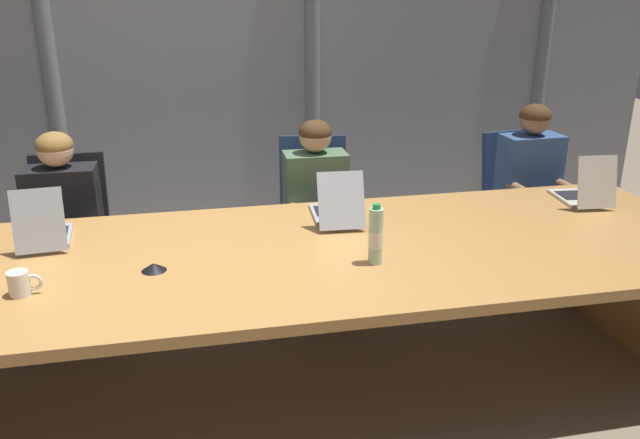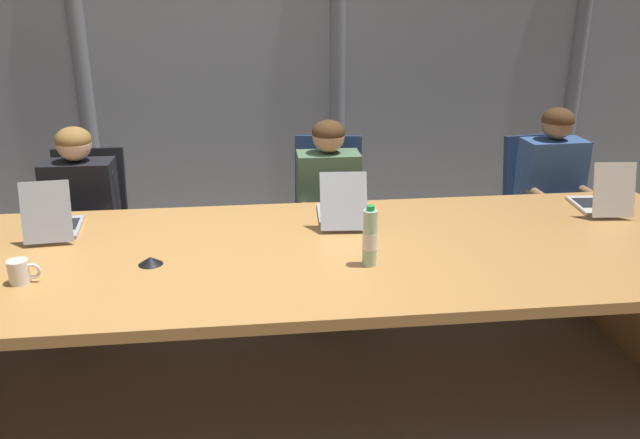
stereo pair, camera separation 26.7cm
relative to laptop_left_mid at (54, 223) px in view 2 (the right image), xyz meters
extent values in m
plane|color=#7F705B|center=(0.73, -0.34, -0.78)|extent=(15.51, 15.51, 0.00)
cube|color=#B77F42|center=(0.73, -0.34, -0.08)|extent=(5.10, 1.37, 0.05)
cube|color=black|center=(0.73, -0.34, -0.15)|extent=(4.33, 0.10, 0.06)
cube|color=gray|center=(0.73, 1.97, 0.77)|extent=(7.76, 0.10, 3.09)
cylinder|color=slate|center=(-0.23, 1.92, 0.77)|extent=(0.12, 0.12, 3.03)
cylinder|color=slate|center=(1.70, 1.92, 0.77)|extent=(0.12, 0.12, 3.03)
cylinder|color=slate|center=(3.66, 1.92, 0.77)|extent=(0.12, 0.12, 3.03)
cube|color=#A8ADB7|center=(-0.01, 0.06, -0.05)|extent=(0.25, 0.33, 0.02)
cube|color=black|center=(-0.01, 0.08, -0.04)|extent=(0.21, 0.19, 0.00)
cube|color=#A8ADB7|center=(0.01, -0.13, 0.10)|extent=(0.23, 0.10, 0.29)
cube|color=black|center=(0.01, -0.12, 0.10)|extent=(0.21, 0.08, 0.26)
cube|color=#A8ADB7|center=(1.45, 0.11, -0.05)|extent=(0.26, 0.33, 0.02)
cube|color=black|center=(1.46, 0.13, -0.04)|extent=(0.21, 0.18, 0.00)
cube|color=#A8ADB7|center=(1.44, -0.11, 0.09)|extent=(0.24, 0.14, 0.27)
cube|color=black|center=(1.44, -0.10, 0.10)|extent=(0.22, 0.12, 0.24)
cube|color=beige|center=(2.90, 0.08, -0.05)|extent=(0.25, 0.33, 0.02)
cube|color=black|center=(2.90, 0.10, -0.04)|extent=(0.20, 0.19, 0.00)
cube|color=beige|center=(2.88, -0.11, 0.10)|extent=(0.23, 0.09, 0.28)
cube|color=black|center=(2.88, -0.10, 0.10)|extent=(0.20, 0.08, 0.26)
cube|color=black|center=(-0.02, 0.67, -0.36)|extent=(0.48, 0.48, 0.08)
cube|color=black|center=(-0.02, 0.89, -0.08)|extent=(0.43, 0.12, 0.48)
cylinder|color=#262628|center=(-0.02, 0.67, -0.57)|extent=(0.05, 0.05, 0.34)
cylinder|color=black|center=(-0.02, 0.67, -0.76)|extent=(0.60, 0.60, 0.04)
cube|color=navy|center=(1.46, 0.67, -0.36)|extent=(0.55, 0.55, 0.08)
cube|color=navy|center=(1.49, 0.89, -0.06)|extent=(0.45, 0.19, 0.52)
cylinder|color=#262628|center=(1.46, 0.67, -0.57)|extent=(0.05, 0.05, 0.34)
cylinder|color=black|center=(1.46, 0.67, -0.76)|extent=(0.60, 0.60, 0.04)
cube|color=navy|center=(2.93, 0.67, -0.36)|extent=(0.55, 0.55, 0.08)
cube|color=navy|center=(2.90, 0.89, -0.08)|extent=(0.44, 0.18, 0.49)
cylinder|color=#262628|center=(2.93, 0.67, -0.57)|extent=(0.05, 0.05, 0.34)
cylinder|color=black|center=(2.93, 0.67, -0.76)|extent=(0.60, 0.60, 0.04)
cube|color=black|center=(-0.03, 0.65, -0.09)|extent=(0.41, 0.23, 0.46)
sphere|color=beige|center=(-0.03, 0.65, 0.25)|extent=(0.20, 0.20, 0.20)
ellipsoid|color=olive|center=(-0.03, 0.65, 0.27)|extent=(0.20, 0.20, 0.15)
cylinder|color=black|center=(0.15, 0.65, -0.05)|extent=(0.07, 0.14, 0.27)
cylinder|color=beige|center=(0.15, 0.44, -0.16)|extent=(0.07, 0.30, 0.06)
cylinder|color=black|center=(-0.20, 0.66, -0.05)|extent=(0.07, 0.14, 0.27)
cylinder|color=beige|center=(-0.20, 0.45, -0.16)|extent=(0.07, 0.30, 0.06)
cylinder|color=#262833|center=(0.07, 0.45, -0.35)|extent=(0.14, 0.40, 0.13)
cylinder|color=#262833|center=(0.07, 0.27, -0.56)|extent=(0.11, 0.11, 0.44)
cylinder|color=#262833|center=(-0.13, 0.45, -0.35)|extent=(0.14, 0.40, 0.13)
cylinder|color=#262833|center=(-0.13, 0.27, -0.56)|extent=(0.11, 0.11, 0.44)
cube|color=#4C6B4C|center=(1.46, 0.65, -0.08)|extent=(0.38, 0.23, 0.47)
sphere|color=tan|center=(1.46, 0.65, 0.25)|extent=(0.20, 0.20, 0.20)
ellipsoid|color=#472D19|center=(1.46, 0.65, 0.28)|extent=(0.20, 0.20, 0.15)
cylinder|color=#4C6B4C|center=(1.62, 0.65, -0.04)|extent=(0.07, 0.14, 0.27)
cylinder|color=tan|center=(1.62, 0.44, -0.16)|extent=(0.07, 0.30, 0.06)
cylinder|color=#4C6B4C|center=(1.30, 0.66, -0.04)|extent=(0.07, 0.14, 0.27)
cylinder|color=tan|center=(1.30, 0.45, -0.16)|extent=(0.07, 0.30, 0.06)
cylinder|color=#262833|center=(1.56, 0.45, -0.35)|extent=(0.14, 0.40, 0.13)
cylinder|color=#262833|center=(1.56, 0.27, -0.56)|extent=(0.11, 0.11, 0.44)
cylinder|color=#262833|center=(1.36, 0.45, -0.35)|extent=(0.14, 0.40, 0.13)
cylinder|color=#262833|center=(1.36, 0.27, -0.56)|extent=(0.11, 0.11, 0.44)
cube|color=#335184|center=(2.91, 0.65, -0.06)|extent=(0.39, 0.23, 0.51)
sphere|color=#8C6647|center=(2.91, 0.65, 0.30)|extent=(0.20, 0.20, 0.20)
ellipsoid|color=#472D19|center=(2.91, 0.65, 0.32)|extent=(0.20, 0.20, 0.15)
cylinder|color=#335184|center=(3.07, 0.66, 0.00)|extent=(0.08, 0.14, 0.27)
cylinder|color=#8C6647|center=(3.08, 0.45, -0.11)|extent=(0.07, 0.30, 0.06)
cylinder|color=#335184|center=(2.75, 0.65, 0.00)|extent=(0.08, 0.14, 0.27)
cylinder|color=#8C6647|center=(2.75, 0.44, -0.11)|extent=(0.07, 0.30, 0.06)
cylinder|color=#262833|center=(3.02, 0.46, -0.35)|extent=(0.15, 0.40, 0.13)
cylinder|color=#262833|center=(3.02, 0.28, -0.56)|extent=(0.11, 0.11, 0.44)
cylinder|color=#262833|center=(2.82, 0.45, -0.35)|extent=(0.15, 0.40, 0.13)
cylinder|color=#262833|center=(2.82, 0.27, -0.56)|extent=(0.11, 0.11, 0.44)
cylinder|color=#ADD1B2|center=(1.49, -0.55, 0.07)|extent=(0.06, 0.06, 0.26)
cylinder|color=white|center=(1.49, -0.55, 0.06)|extent=(0.07, 0.07, 0.08)
cylinder|color=green|center=(1.49, -0.55, 0.21)|extent=(0.04, 0.04, 0.02)
cylinder|color=white|center=(0.00, -0.56, -0.01)|extent=(0.08, 0.08, 0.10)
torus|color=white|center=(0.06, -0.56, -0.01)|extent=(0.07, 0.01, 0.07)
cone|color=black|center=(0.52, -0.43, -0.04)|extent=(0.11, 0.11, 0.03)
camera|label=1|loc=(0.70, -3.08, 1.12)|focal=36.13mm
camera|label=2|loc=(0.96, -3.13, 1.12)|focal=36.13mm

